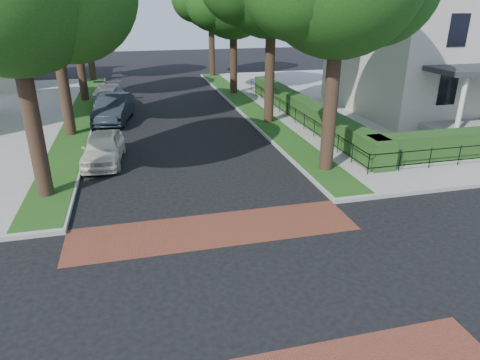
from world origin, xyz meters
name	(u,v)px	position (x,y,z in m)	size (l,w,h in m)	color
ground	(238,291)	(0.00, 0.00, 0.00)	(120.00, 120.00, 0.00)	black
sidewalk_ne	(431,98)	(19.50, 19.00, 0.07)	(30.00, 30.00, 0.15)	gray
crosswalk_far	(214,230)	(0.00, 3.20, 0.01)	(9.00, 2.20, 0.01)	brown
grass_strip_ne	(249,106)	(5.40, 19.10, 0.16)	(1.60, 29.80, 0.02)	#203F12
grass_strip_nw	(81,116)	(-5.40, 19.10, 0.16)	(1.60, 29.80, 0.02)	#203F12
hedge_main_road	(304,109)	(7.70, 15.00, 0.75)	(1.00, 18.00, 1.20)	#164216
fence_main_road	(291,113)	(6.90, 15.00, 0.60)	(0.06, 18.00, 0.90)	black
house_victorian	(451,13)	(17.51, 15.92, 6.02)	(13.00, 13.05, 12.48)	beige
parked_car_front	(103,148)	(-3.60, 10.45, 0.69)	(1.63, 4.05, 1.38)	silver
parked_car_middle	(114,108)	(-3.30, 17.83, 0.80)	(1.69, 4.86, 1.60)	#212931
parked_car_rear	(110,98)	(-3.60, 20.89, 0.80)	(2.24, 5.50, 1.60)	gray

